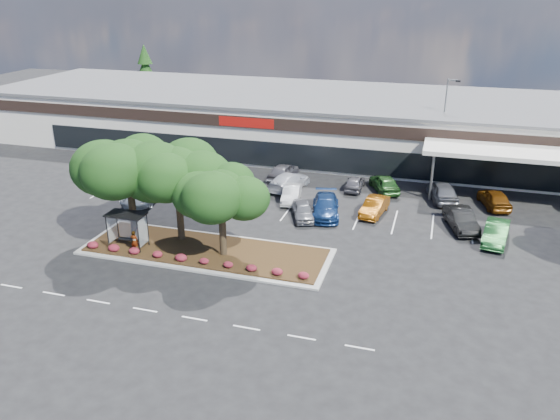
# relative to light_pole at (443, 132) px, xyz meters

# --- Properties ---
(ground) EXTENTS (160.00, 160.00, 0.00)m
(ground) POSITION_rel_light_pole_xyz_m (-13.57, -28.04, -4.21)
(ground) COLOR black
(ground) RESTS_ON ground
(retail_store) EXTENTS (80.40, 25.20, 6.25)m
(retail_store) POSITION_rel_light_pole_xyz_m (-13.50, 5.87, -1.05)
(retail_store) COLOR silver
(retail_store) RESTS_ON ground
(landscape_island) EXTENTS (18.00, 6.00, 0.26)m
(landscape_island) POSITION_rel_light_pole_xyz_m (-15.57, -24.04, -4.08)
(landscape_island) COLOR #A1A19C
(landscape_island) RESTS_ON ground
(lane_markings) EXTENTS (33.12, 20.06, 0.01)m
(lane_markings) POSITION_rel_light_pole_xyz_m (-13.71, -17.62, -4.20)
(lane_markings) COLOR silver
(lane_markings) RESTS_ON ground
(shrub_row) EXTENTS (17.00, 0.80, 0.50)m
(shrub_row) POSITION_rel_light_pole_xyz_m (-15.57, -26.14, -3.70)
(shrub_row) COLOR maroon
(shrub_row) RESTS_ON landscape_island
(bus_shelter) EXTENTS (2.75, 1.55, 2.59)m
(bus_shelter) POSITION_rel_light_pole_xyz_m (-21.07, -25.09, -1.90)
(bus_shelter) COLOR black
(bus_shelter) RESTS_ON landscape_island
(island_tree_west) EXTENTS (7.20, 7.20, 7.89)m
(island_tree_west) POSITION_rel_light_pole_xyz_m (-21.57, -23.54, -0.00)
(island_tree_west) COLOR #18330F
(island_tree_west) RESTS_ON landscape_island
(island_tree_mid) EXTENTS (6.60, 6.60, 7.32)m
(island_tree_mid) POSITION_rel_light_pole_xyz_m (-18.07, -22.84, -0.29)
(island_tree_mid) COLOR #18330F
(island_tree_mid) RESTS_ON landscape_island
(island_tree_east) EXTENTS (5.80, 5.80, 6.50)m
(island_tree_east) POSITION_rel_light_pole_xyz_m (-14.07, -24.34, -0.70)
(island_tree_east) COLOR #18330F
(island_tree_east) RESTS_ON landscape_island
(conifer_north_west) EXTENTS (4.40, 4.40, 10.00)m
(conifer_north_west) POSITION_rel_light_pole_xyz_m (-43.57, 17.96, 0.79)
(conifer_north_west) COLOR #18330F
(conifer_north_west) RESTS_ON ground
(person_waiting) EXTENTS (0.60, 0.40, 1.61)m
(person_waiting) POSITION_rel_light_pole_xyz_m (-20.24, -25.80, -3.14)
(person_waiting) COLOR #594C47
(person_waiting) RESTS_ON landscape_island
(light_pole) EXTENTS (1.40, 0.81, 9.52)m
(light_pole) POSITION_rel_light_pole_xyz_m (0.00, 0.00, 0.00)
(light_pole) COLOR #A1A19C
(light_pole) RESTS_ON ground
(car_0) EXTENTS (2.77, 5.57, 1.52)m
(car_0) POSITION_rel_light_pole_xyz_m (-28.04, -13.59, -3.45)
(car_0) COLOR black
(car_0) RESTS_ON ground
(car_1) EXTENTS (3.15, 5.99, 1.61)m
(car_1) POSITION_rel_light_pole_xyz_m (-24.97, -16.10, -3.41)
(car_1) COLOR #ABB3B8
(car_1) RESTS_ON ground
(car_2) EXTENTS (3.10, 5.53, 1.46)m
(car_2) POSITION_rel_light_pole_xyz_m (-17.14, -12.74, -3.48)
(car_2) COLOR slate
(car_2) RESTS_ON ground
(car_3) EXTENTS (2.07, 4.36, 1.38)m
(car_3) POSITION_rel_light_pole_xyz_m (-12.38, -12.49, -3.52)
(car_3) COLOR silver
(car_3) RESTS_ON ground
(car_4) EXTENTS (3.24, 5.68, 1.55)m
(car_4) POSITION_rel_light_pole_xyz_m (-8.77, -14.78, -3.43)
(car_4) COLOR navy
(car_4) RESTS_ON ground
(car_5) EXTENTS (2.94, 4.32, 1.37)m
(car_5) POSITION_rel_light_pole_xyz_m (-10.43, -15.94, -3.53)
(car_5) COLOR slate
(car_5) RESTS_ON ground
(car_6) EXTENTS (2.21, 4.53, 1.43)m
(car_6) POSITION_rel_light_pole_xyz_m (-4.89, -13.42, -3.49)
(car_6) COLOR #7B3E07
(car_6) RESTS_ON ground
(car_7) EXTENTS (3.01, 5.12, 1.59)m
(car_7) POSITION_rel_light_pole_xyz_m (2.04, -14.38, -3.41)
(car_7) COLOR black
(car_7) RESTS_ON ground
(car_8) EXTENTS (2.36, 4.87, 1.54)m
(car_8) POSITION_rel_light_pole_xyz_m (4.52, -16.23, -3.44)
(car_8) COLOR #1D5424
(car_8) RESTS_ON ground
(car_9) EXTENTS (4.00, 5.54, 1.49)m
(car_9) POSITION_rel_light_pole_xyz_m (-28.83, -8.53, -3.46)
(car_9) COLOR #18502B
(car_9) RESTS_ON ground
(car_10) EXTENTS (1.60, 3.93, 1.33)m
(car_10) POSITION_rel_light_pole_xyz_m (-19.48, -9.31, -3.54)
(car_10) COLOR navy
(car_10) RESTS_ON ground
(car_11) EXTENTS (2.39, 4.89, 1.61)m
(car_11) POSITION_rel_light_pole_xyz_m (-14.75, -6.90, -3.41)
(car_11) COLOR #54535A
(car_11) RESTS_ON ground
(car_12) EXTENTS (3.48, 5.69, 1.54)m
(car_12) POSITION_rel_light_pole_xyz_m (-13.45, -9.43, -3.44)
(car_12) COLOR silver
(car_12) RESTS_ON ground
(car_13) EXTENTS (1.62, 3.92, 1.33)m
(car_13) POSITION_rel_light_pole_xyz_m (-7.46, -7.87, -3.55)
(car_13) COLOR #525057
(car_13) RESTS_ON ground
(car_15) EXTENTS (3.66, 5.01, 1.59)m
(car_15) POSITION_rel_light_pole_xyz_m (-4.76, -7.51, -3.42)
(car_15) COLOR #214D1D
(car_15) RESTS_ON ground
(car_16) EXTENTS (3.25, 5.41, 1.72)m
(car_16) POSITION_rel_light_pole_xyz_m (0.47, -8.42, -3.35)
(car_16) COLOR slate
(car_16) RESTS_ON ground
(car_17) EXTENTS (3.01, 4.94, 1.57)m
(car_17) POSITION_rel_light_pole_xyz_m (4.84, -8.76, -3.42)
(car_17) COLOR #67350A
(car_17) RESTS_ON ground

